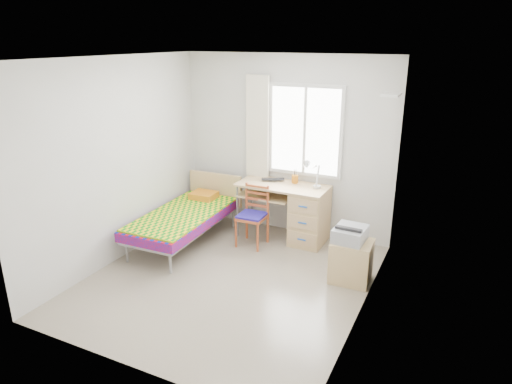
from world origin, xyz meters
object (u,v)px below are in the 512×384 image
bed (186,216)px  printer (350,234)px  cabinet (351,261)px  chair (254,212)px  desk (305,213)px

bed → printer: (2.37, -0.07, 0.21)m
bed → cabinet: bed is taller
chair → printer: (1.47, -0.41, 0.11)m
chair → printer: chair is taller
bed → cabinet: 2.41m
desk → chair: 0.73m
desk → bed: bearing=-153.9°
chair → printer: size_ratio=2.06×
chair → desk: bearing=30.2°
bed → desk: size_ratio=1.45×
cabinet → desk: bearing=135.0°
bed → printer: bed is taller
desk → chair: size_ratio=1.50×
chair → printer: 1.53m
desk → cabinet: desk is taller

